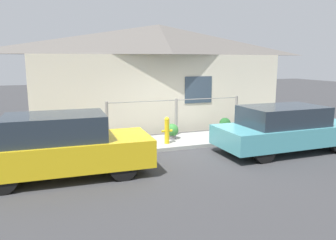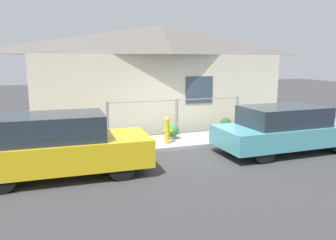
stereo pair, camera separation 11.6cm
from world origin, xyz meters
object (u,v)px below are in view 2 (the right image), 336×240
car_right (286,129)px  fire_hydrant (167,130)px  potted_plant_near_hydrant (172,131)px  potted_plant_corner (226,124)px  potted_plant_by_fence (47,138)px  car_left (61,146)px

car_right → fire_hydrant: 3.56m
fire_hydrant → potted_plant_near_hydrant: (0.37, 0.51, -0.17)m
car_right → fire_hydrant: size_ratio=5.12×
potted_plant_near_hydrant → potted_plant_corner: bearing=9.7°
car_right → potted_plant_by_fence: bearing=160.3°
potted_plant_by_fence → potted_plant_corner: size_ratio=0.99×
fire_hydrant → potted_plant_by_fence: 3.59m
fire_hydrant → car_right: bearing=-27.5°
potted_plant_by_fence → car_right: bearing=-19.0°
car_left → potted_plant_by_fence: 2.35m
car_right → fire_hydrant: bearing=151.8°
fire_hydrant → car_left: bearing=-152.8°
potted_plant_corner → car_right: bearing=-76.9°
potted_plant_corner → fire_hydrant: bearing=-161.0°
fire_hydrant → potted_plant_corner: 2.72m
car_right → potted_plant_near_hydrant: 3.53m
car_right → potted_plant_corner: 2.61m
fire_hydrant → potted_plant_by_fence: bearing=169.3°
potted_plant_near_hydrant → potted_plant_by_fence: potted_plant_near_hydrant is taller
fire_hydrant → potted_plant_corner: bearing=19.0°
car_right → potted_plant_corner: car_right is taller
car_left → potted_plant_near_hydrant: 4.16m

